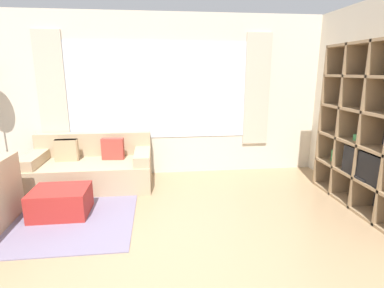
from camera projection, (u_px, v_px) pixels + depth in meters
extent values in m
cube|color=beige|center=(159.00, 97.00, 5.08)|extent=(6.79, 0.07, 2.70)
cube|color=silver|center=(158.00, 91.00, 5.02)|extent=(3.07, 0.01, 1.60)
cube|color=beige|center=(52.00, 92.00, 4.81)|extent=(0.44, 0.03, 1.90)
cube|color=beige|center=(257.00, 90.00, 5.20)|extent=(0.44, 0.03, 1.90)
cube|color=beige|center=(378.00, 104.00, 3.90)|extent=(0.07, 4.25, 2.70)
cube|color=slate|center=(45.00, 216.00, 3.76)|extent=(2.24, 1.84, 0.01)
cube|color=#232328|center=(384.00, 129.00, 3.75)|extent=(0.02, 1.83, 2.14)
cube|color=#997A56|center=(371.00, 129.00, 3.73)|extent=(0.35, 0.04, 2.14)
cube|color=#997A56|center=(349.00, 123.00, 4.17)|extent=(0.35, 0.04, 2.14)
cube|color=#997A56|center=(330.00, 118.00, 4.61)|extent=(0.35, 0.04, 2.14)
cube|color=#997A56|center=(360.00, 207.00, 3.98)|extent=(0.35, 1.83, 0.04)
cube|color=#997A56|center=(364.00, 178.00, 3.88)|extent=(0.35, 1.83, 0.04)
cube|color=#997A56|center=(369.00, 146.00, 3.78)|extent=(0.35, 1.83, 0.04)
cube|color=#997A56|center=(374.00, 112.00, 3.68)|extent=(0.35, 1.83, 0.04)
cube|color=#997A56|center=(379.00, 77.00, 3.58)|extent=(0.35, 1.83, 0.04)
cube|color=#997A56|center=(384.00, 41.00, 3.48)|extent=(0.35, 1.83, 0.04)
cube|color=black|center=(362.00, 166.00, 3.73)|extent=(0.04, 0.73, 0.36)
cube|color=black|center=(361.00, 178.00, 3.77)|extent=(0.10, 0.24, 0.03)
cube|color=#388947|center=(357.00, 138.00, 3.97)|extent=(0.07, 0.07, 0.08)
cylinder|color=#388947|center=(333.00, 155.00, 4.53)|extent=(0.06, 0.06, 0.17)
cube|color=tan|center=(91.00, 174.00, 4.68)|extent=(1.85, 0.94, 0.41)
cube|color=tan|center=(94.00, 144.00, 4.96)|extent=(1.85, 0.18, 0.38)
cube|color=tan|center=(35.00, 159.00, 4.53)|extent=(0.24, 0.88, 0.15)
cube|color=tan|center=(143.00, 155.00, 4.71)|extent=(0.24, 0.88, 0.15)
cube|color=tan|center=(66.00, 150.00, 4.65)|extent=(0.34, 0.12, 0.34)
cube|color=tan|center=(67.00, 150.00, 4.65)|extent=(0.35, 0.14, 0.34)
cube|color=#AD3D33|center=(113.00, 149.00, 4.73)|extent=(0.35, 0.15, 0.34)
cube|color=#A82823|center=(61.00, 202.00, 3.75)|extent=(0.68, 0.54, 0.35)
cylinder|color=black|center=(0.00, 184.00, 4.80)|extent=(0.26, 0.26, 0.02)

